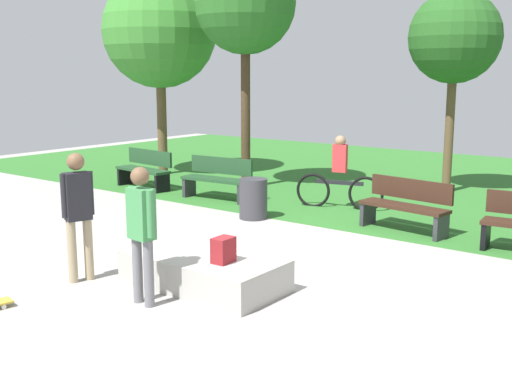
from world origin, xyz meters
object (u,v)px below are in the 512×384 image
at_px(concrete_ledge, 204,271).
at_px(backpack_on_ledge, 223,250).
at_px(tree_broad_elm, 159,31).
at_px(cyclist_on_bicycle, 339,178).
at_px(tree_leaning_ash, 455,38).
at_px(skater_watching, 141,226).
at_px(park_bench_by_oak, 145,168).
at_px(skater_performing_trick, 78,207).
at_px(park_bench_far_right, 406,204).
at_px(tree_young_birch, 245,4).
at_px(park_bench_far_left, 217,178).
at_px(trash_bin, 253,199).

bearing_deg(concrete_ledge, backpack_on_ledge, -10.55).
xyz_separation_m(tree_broad_elm, cyclist_on_bicycle, (6.03, -0.93, -3.16)).
relative_size(tree_leaning_ash, cyclist_on_bicycle, 2.56).
height_order(backpack_on_ledge, tree_leaning_ash, tree_leaning_ash).
xyz_separation_m(concrete_ledge, cyclist_on_bicycle, (-1.02, 5.25, 0.43)).
xyz_separation_m(concrete_ledge, skater_watching, (-0.15, -0.91, 0.76)).
relative_size(park_bench_by_oak, tree_broad_elm, 0.31).
relative_size(backpack_on_ledge, skater_performing_trick, 0.19).
height_order(park_bench_far_right, tree_young_birch, tree_young_birch).
relative_size(skater_performing_trick, park_bench_far_right, 1.04).
xyz_separation_m(concrete_ledge, tree_leaning_ash, (0.08, 8.31, 3.27)).
height_order(concrete_ledge, tree_broad_elm, tree_broad_elm).
relative_size(tree_young_birch, tree_leaning_ash, 1.21).
xyz_separation_m(tree_leaning_ash, tree_broad_elm, (-7.12, -2.12, 0.32)).
bearing_deg(skater_watching, park_bench_far_left, 122.69).
bearing_deg(tree_leaning_ash, park_bench_by_oak, -146.73).
bearing_deg(park_bench_far_left, tree_leaning_ash, 46.54).
bearing_deg(park_bench_far_left, concrete_ledge, -51.06).
height_order(skater_watching, park_bench_by_oak, skater_watching).
bearing_deg(tree_broad_elm, cyclist_on_bicycle, -8.79).
xyz_separation_m(concrete_ledge, skater_performing_trick, (-1.46, -0.82, 0.80)).
height_order(backpack_on_ledge, skater_watching, skater_watching).
xyz_separation_m(skater_watching, park_bench_by_oak, (-5.69, 5.33, -0.49)).
xyz_separation_m(park_bench_far_left, tree_broad_elm, (-3.46, 1.75, 3.32)).
xyz_separation_m(skater_watching, tree_young_birch, (-3.82, 6.84, 3.29)).
bearing_deg(backpack_on_ledge, park_bench_by_oak, -127.63).
bearing_deg(tree_young_birch, tree_broad_elm, 175.18).
relative_size(park_bench_by_oak, trash_bin, 2.14).
xyz_separation_m(tree_young_birch, tree_broad_elm, (-3.07, 0.26, -0.47)).
distance_m(skater_performing_trick, tree_broad_elm, 9.38).
bearing_deg(skater_performing_trick, park_bench_far_right, 65.52).
height_order(park_bench_far_right, tree_leaning_ash, tree_leaning_ash).
xyz_separation_m(park_bench_far_right, tree_young_birch, (-4.83, 1.65, 3.78)).
height_order(concrete_ledge, park_bench_far_left, park_bench_far_left).
bearing_deg(concrete_ledge, trash_bin, 118.15).
height_order(trash_bin, cyclist_on_bicycle, cyclist_on_bicycle).
height_order(concrete_ledge, park_bench_far_right, park_bench_far_right).
relative_size(backpack_on_ledge, park_bench_by_oak, 0.20).
height_order(park_bench_far_right, tree_broad_elm, tree_broad_elm).
distance_m(park_bench_far_left, tree_broad_elm, 5.10).
xyz_separation_m(park_bench_far_right, cyclist_on_bicycle, (-1.88, 0.97, 0.15)).
relative_size(skater_watching, tree_leaning_ash, 0.37).
relative_size(skater_watching, park_bench_far_right, 1.01).
height_order(backpack_on_ledge, park_bench_far_left, park_bench_far_left).
height_order(concrete_ledge, skater_watching, skater_watching).
distance_m(tree_young_birch, trash_bin, 5.06).
xyz_separation_m(skater_performing_trick, cyclist_on_bicycle, (0.44, 6.07, -0.38)).
bearing_deg(park_bench_far_right, concrete_ledge, -101.41).
distance_m(park_bench_far_right, trash_bin, 2.84).
height_order(concrete_ledge, tree_leaning_ash, tree_leaning_ash).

